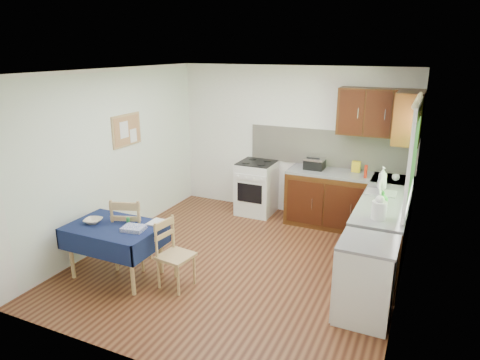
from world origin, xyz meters
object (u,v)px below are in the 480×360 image
at_px(dining_table, 115,233).
at_px(chair_near, 173,252).
at_px(chair_far, 131,231).
at_px(kettle, 379,209).
at_px(dish_rack, 381,192).
at_px(sandwich_press, 315,164).
at_px(toaster, 313,164).

xyz_separation_m(dining_table, chair_near, (0.78, 0.10, -0.13)).
bearing_deg(dining_table, chair_far, 103.71).
bearing_deg(kettle, dish_rack, 95.13).
height_order(chair_far, sandwich_press, sandwich_press).
bearing_deg(dish_rack, chair_near, -157.23).
relative_size(dining_table, toaster, 4.53).
relative_size(chair_far, kettle, 3.42).
distance_m(toaster, dish_rack, 1.40).
bearing_deg(chair_far, sandwich_press, -143.62).
height_order(dining_table, toaster, toaster).
bearing_deg(chair_near, sandwich_press, -12.73).
relative_size(chair_near, dish_rack, 2.15).
bearing_deg(dish_rack, kettle, -103.28).
height_order(chair_far, toaster, toaster).
xyz_separation_m(chair_near, toaster, (0.95, 2.64, 0.54)).
xyz_separation_m(sandwich_press, dish_rack, (1.13, -0.83, -0.07)).
height_order(chair_far, chair_near, chair_far).
height_order(dining_table, chair_near, chair_near).
bearing_deg(sandwich_press, dish_rack, -41.49).
bearing_deg(dining_table, kettle, 37.30).
relative_size(dish_rack, kettle, 1.38).
relative_size(toaster, sandwich_press, 0.81).
xyz_separation_m(chair_far, chair_near, (0.75, -0.17, -0.07)).
distance_m(sandwich_press, kettle, 2.15).
relative_size(dining_table, chair_far, 1.17).
bearing_deg(toaster, sandwich_press, 40.71).
relative_size(chair_near, kettle, 2.97).
distance_m(dining_table, dish_rack, 3.49).
bearing_deg(kettle, chair_far, -165.99).
bearing_deg(kettle, chair_near, -157.53).
distance_m(toaster, sandwich_press, 0.04).
bearing_deg(kettle, toaster, 125.51).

